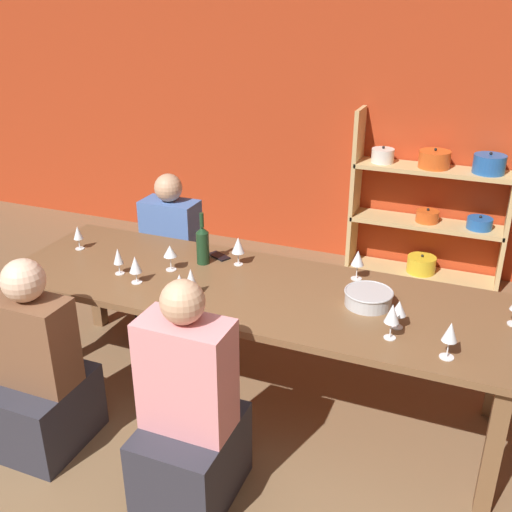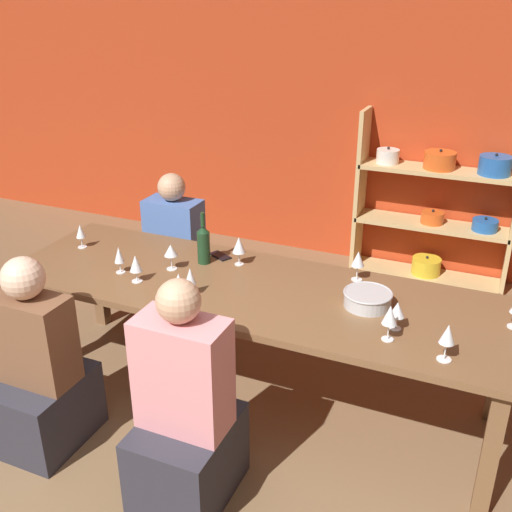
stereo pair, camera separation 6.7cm
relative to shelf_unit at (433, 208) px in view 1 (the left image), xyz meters
The scene contains 20 objects.
wall_back_red 1.10m from the shelf_unit, 166.33° to the left, with size 8.80×0.06×2.70m.
shelf_unit is the anchor object (origin of this frame).
dining_table 2.30m from the shelf_unit, 109.56° to the right, with size 2.95×0.94×0.77m.
mixing_bowl 2.13m from the shelf_unit, 92.48° to the right, with size 0.26×0.26×0.08m.
wine_bottle_green 2.31m from the shelf_unit, 120.38° to the right, with size 0.08×0.08×0.33m.
wine_glass_red_a 2.43m from the shelf_unit, 88.08° to the right, with size 0.07×0.07×0.19m.
wine_glass_empty_a 2.91m from the shelf_unit, 133.96° to the right, with size 0.06×0.06×0.16m.
wine_glass_empty_b 2.76m from the shelf_unit, 120.55° to the right, with size 0.07×0.07×0.17m.
wine_glass_red_b 2.52m from the shelf_unit, 81.82° to the right, with size 0.07×0.07×0.19m.
wine_glass_red_c 2.79m from the shelf_unit, 124.02° to the right, with size 0.06×0.06×0.16m.
wine_glass_white_a 1.87m from the shelf_unit, 96.97° to the right, with size 0.08×0.08×0.18m.
wine_glass_white_b 2.51m from the shelf_unit, 121.19° to the right, with size 0.08×0.08×0.16m.
wine_glass_empty_c 2.71m from the shelf_unit, 112.68° to the right, with size 0.07×0.07×0.17m.
wine_glass_empty_d 2.31m from the shelf_unit, 87.62° to the right, with size 0.08×0.08×0.15m.
wine_glass_empty_e 2.15m from the shelf_unit, 116.33° to the right, with size 0.08×0.08×0.18m.
wine_glass_red_d 2.60m from the shelf_unit, 113.31° to the right, with size 0.07×0.07×0.16m.
cell_phone 2.17m from the shelf_unit, 120.85° to the right, with size 0.17×0.13×0.01m.
person_near_a 3.40m from the shelf_unit, 119.22° to the right, with size 0.41×0.52×1.12m.
person_far_a 2.23m from the shelf_unit, 142.00° to the right, with size 0.42×0.52×1.11m.
person_near_b 3.09m from the shelf_unit, 103.79° to the right, with size 0.43×0.53×1.20m.
Camera 1 is at (1.24, -1.35, 2.34)m, focal length 42.00 mm.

